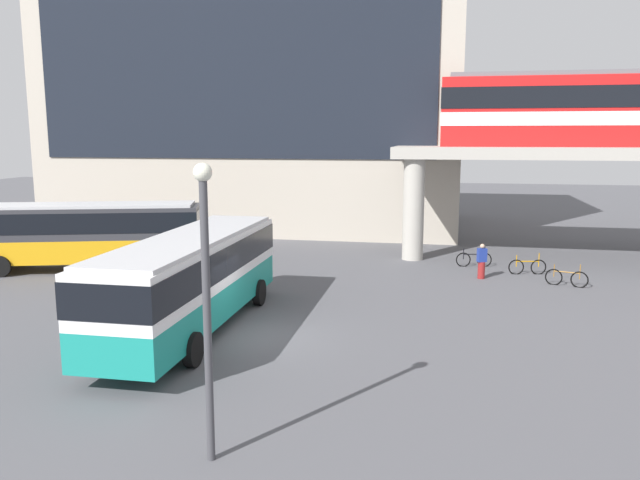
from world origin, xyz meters
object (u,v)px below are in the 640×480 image
object	(u,v)px
pedestrian_by_bike_rack	(482,262)
bus_main	(192,273)
station_building	(265,96)
bus_secondary	(84,229)
bicycle_orange	(527,267)
bicycle_brown	(567,278)
bicycle_black	(474,259)

from	to	relation	value
pedestrian_by_bike_rack	bus_main	bearing A→B (deg)	-135.17
station_building	bus_secondary	size ratio (longest dim) A/B	2.49
station_building	pedestrian_by_bike_rack	xyz separation A→B (m)	(14.91, -16.46, -8.62)
bicycle_orange	bicycle_brown	world-z (taller)	same
station_building	bus_main	distance (m)	27.77
bicycle_brown	pedestrian_by_bike_rack	bearing A→B (deg)	167.18
bus_main	bicycle_orange	world-z (taller)	bus_main
bus_secondary	bicycle_brown	bearing A→B (deg)	2.39
bicycle_brown	station_building	bearing A→B (deg)	136.91
bus_secondary	bicycle_black	xyz separation A→B (m)	(18.62, 4.39, -1.63)
bicycle_brown	pedestrian_by_bike_rack	size ratio (longest dim) A/B	1.07
bus_secondary	bicycle_black	bearing A→B (deg)	13.28
bicycle_black	bus_main	bearing A→B (deg)	-127.80
bicycle_orange	bus_main	bearing A→B (deg)	-137.25
bus_main	bus_secondary	bearing A→B (deg)	137.81
station_building	bus_main	size ratio (longest dim) A/B	2.54
station_building	bus_secondary	xyz separation A→B (m)	(-3.92, -18.20, -7.38)
bicycle_orange	pedestrian_by_bike_rack	distance (m)	2.59
bicycle_black	bus_secondary	bearing A→B (deg)	-166.72
bus_secondary	bicycle_brown	world-z (taller)	bus_secondary
bicycle_orange	bicycle_black	world-z (taller)	same
station_building	pedestrian_by_bike_rack	size ratio (longest dim) A/B	17.45
pedestrian_by_bike_rack	bus_secondary	bearing A→B (deg)	-174.72
bus_main	pedestrian_by_bike_rack	size ratio (longest dim) A/B	6.86
bus_main	pedestrian_by_bike_rack	xyz separation A→B (m)	(9.90, 9.84, -1.24)
station_building	bus_secondary	bearing A→B (deg)	-102.17
bicycle_brown	bicycle_black	size ratio (longest dim) A/B	0.97
bicycle_orange	bicycle_brown	distance (m)	2.53
bus_main	bicycle_brown	size ratio (longest dim) A/B	6.41
bus_main	bicycle_brown	world-z (taller)	bus_main
station_building	bus_main	world-z (taller)	station_building
station_building	bicycle_orange	distance (m)	24.54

